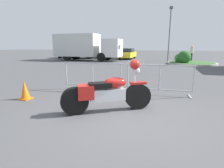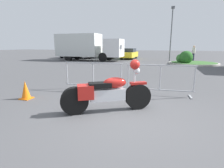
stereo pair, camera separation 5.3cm
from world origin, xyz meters
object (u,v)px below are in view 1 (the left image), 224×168
crowd_barrier_far (159,80)px  traffic_cone (25,90)px  pedestrian (192,53)px  parked_car_silver (70,52)px  parked_car_green (108,53)px  street_lamp (170,26)px  box_truck (84,46)px  parked_car_yellow (127,54)px  crowd_barrier_near (93,76)px  parked_car_white (88,53)px  motorcycle (108,92)px

crowd_barrier_far → traffic_cone: size_ratio=3.85×
crowd_barrier_far → traffic_cone: bearing=-157.6°
pedestrian → parked_car_silver: bearing=-66.5°
parked_car_green → street_lamp: bearing=-103.6°
parked_car_green → pedestrian: pedestrian is taller
box_truck → parked_car_silver: size_ratio=1.73×
parked_car_green → parked_car_yellow: parked_car_green is taller
crowd_barrier_near → traffic_cone: (-1.64, -1.69, -0.27)m
box_truck → parked_car_white: (-1.24, 3.68, -0.89)m
crowd_barrier_near → box_truck: bearing=116.6°
parked_car_silver → street_lamp: bearing=-96.0°
parked_car_silver → pedestrian: 15.81m
box_truck → crowd_barrier_near: bearing=-62.4°
parked_car_green → box_truck: bearing=160.7°
crowd_barrier_near → street_lamp: (2.94, 14.56, 3.16)m
crowd_barrier_far → parked_car_white: 19.15m
parked_car_silver → parked_car_green: parked_car_silver is taller
crowd_barrier_far → box_truck: 15.43m
parked_car_yellow → traffic_cone: bearing=-177.2°
motorcycle → parked_car_white: bearing=85.2°
motorcycle → parked_car_green: (-6.03, 18.61, 0.19)m
box_truck → parked_car_yellow: 5.74m
crowd_barrier_near → pedestrian: 16.17m
crowd_barrier_near → street_lamp: size_ratio=0.40×
crowd_barrier_far → parked_car_green: parked_car_green is taller
street_lamp → traffic_cone: bearing=-105.7°
crowd_barrier_far → motorcycle: bearing=-122.4°
parked_car_green → pedestrian: 10.33m
crowd_barrier_far → box_truck: (-8.80, 12.62, 1.08)m
parked_car_white → crowd_barrier_far: bearing=-146.8°
parked_car_green → street_lamp: street_lamp is taller
crowd_barrier_near → parked_car_white: bearing=114.9°
pedestrian → street_lamp: bearing=-47.6°
parked_car_silver → parked_car_yellow: parked_car_silver is taller
pedestrian → motorcycle: bearing=13.8°
box_truck → traffic_cone: box_truck is taller
parked_car_yellow → parked_car_white: bearing=91.4°
box_truck → parked_car_white: box_truck is taller
parked_car_green → traffic_cone: bearing=-168.7°
traffic_cone → street_lamp: street_lamp is taller
parked_car_silver → parked_car_yellow: size_ratio=1.12×
parked_car_yellow → pedestrian: (7.45, -1.07, 0.24)m
motorcycle → crowd_barrier_near: motorcycle is taller
parked_car_yellow → crowd_barrier_far: bearing=-163.0°
box_truck → crowd_barrier_far: bearing=-54.1°
parked_car_white → traffic_cone: size_ratio=7.44×
crowd_barrier_near → parked_car_white: parked_car_white is taller
street_lamp → motorcycle: bearing=-95.9°
parked_car_green → pedestrian: bearing=-96.4°
box_truck → parked_car_white: 3.98m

